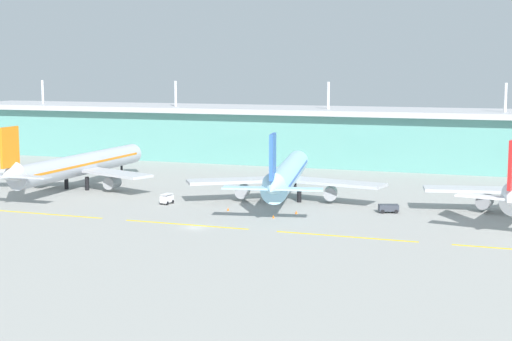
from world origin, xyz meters
TOP-DOWN VIEW (x-y plane):
  - ground_plane at (0.00, 0.00)m, footprint 600.00×600.00m
  - terminal_building at (-0.00, 113.31)m, footprint 288.00×34.00m
  - airliner_near at (-50.50, 36.30)m, footprint 48.79×68.31m
  - airliner_middle at (8.02, 37.08)m, footprint 47.83×65.28m
  - taxiway_stripe_mid_west at (-37.00, 2.19)m, footprint 28.00×0.70m
  - taxiway_stripe_centre at (-3.00, 2.19)m, footprint 28.00×0.70m
  - taxiway_stripe_mid_east at (31.00, 2.19)m, footprint 28.00×0.70m
  - baggage_cart at (-17.72, 23.03)m, footprint 2.20×3.72m
  - pushback_tug at (34.36, 29.93)m, footprint 4.95×3.75m
  - safety_cone_left_wingtip at (15.17, 21.55)m, footprint 0.56×0.56m
  - safety_cone_nose_front at (11.94, 15.06)m, footprint 0.56×0.56m
  - safety_cone_right_wingtip at (-0.63, 19.89)m, footprint 0.56×0.56m

SIDE VIEW (x-z plane):
  - ground_plane at x=0.00m, z-range 0.00..0.00m
  - taxiway_stripe_mid_west at x=-37.00m, z-range 0.00..0.04m
  - taxiway_stripe_centre at x=-3.00m, z-range 0.00..0.04m
  - taxiway_stripe_mid_east at x=31.00m, z-range 0.00..0.04m
  - safety_cone_left_wingtip at x=15.17m, z-range 0.00..0.70m
  - safety_cone_nose_front at x=11.94m, z-range 0.00..0.70m
  - safety_cone_right_wingtip at x=-0.63m, z-range 0.00..0.70m
  - pushback_tug at x=34.36m, z-range 0.18..2.03m
  - baggage_cart at x=-17.72m, z-range 0.02..2.50m
  - airliner_middle at x=8.02m, z-range -3.00..15.90m
  - airliner_near at x=-50.50m, z-range -3.00..15.90m
  - terminal_building at x=0.00m, z-range -4.30..23.71m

